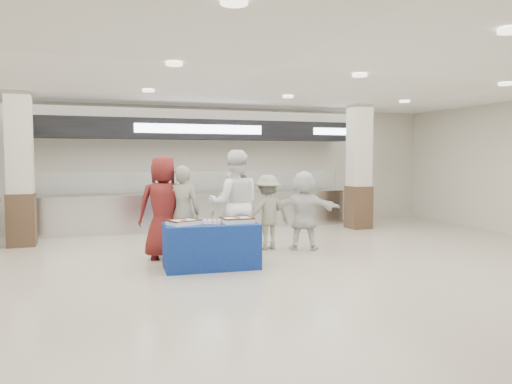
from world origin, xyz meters
name	(u,v)px	position (x,y,z in m)	size (l,w,h in m)	color
ground	(272,276)	(0.00, 0.00, 0.00)	(14.00, 14.00, 0.00)	#BEB7A2
serving_line	(198,184)	(0.00, 5.40, 1.16)	(8.70, 0.85, 2.80)	silver
column_left	(20,173)	(-4.00, 4.20, 1.53)	(0.55, 0.55, 3.20)	#3D291B
column_right	(359,170)	(4.00, 4.20, 1.53)	(0.55, 0.55, 3.20)	#3D291B
display_table	(211,246)	(-0.76, 0.87, 0.38)	(1.55, 0.78, 0.75)	navy
sheet_cake_left	(184,222)	(-1.22, 0.87, 0.80)	(0.56, 0.50, 0.10)	silver
sheet_cake_right	(237,220)	(-0.32, 0.83, 0.80)	(0.51, 0.40, 0.10)	silver
cupcake_tray	(209,222)	(-0.79, 0.86, 0.78)	(0.47, 0.42, 0.06)	#B5B5BA
civilian_maroon	(164,207)	(-1.39, 1.91, 0.94)	(0.92, 0.60, 1.89)	maroon
soldier_a	(183,212)	(-1.07, 1.75, 0.85)	(0.62, 0.41, 1.71)	gray
chef_tall	(235,204)	(-0.14, 1.56, 0.99)	(0.96, 0.75, 1.98)	white
chef_short	(233,211)	(0.02, 2.26, 0.78)	(0.91, 0.38, 1.56)	white
soldier_b	(268,212)	(0.73, 2.18, 0.75)	(0.97, 0.56, 1.50)	gray
civilian_white	(304,210)	(1.40, 1.91, 0.79)	(1.47, 0.47, 1.59)	white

